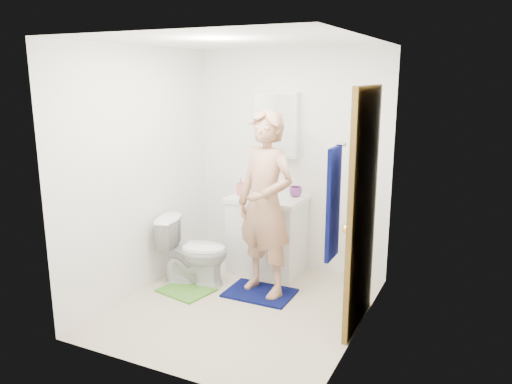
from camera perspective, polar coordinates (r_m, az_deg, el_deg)
floor at (r=4.83m, az=-1.69°, el=-13.03°), size 2.20×2.40×0.02m
ceiling at (r=4.34m, az=-1.92°, el=16.98°), size 2.20×2.40×0.02m
wall_back at (r=5.51m, az=4.06°, el=3.52°), size 2.20×0.02×2.40m
wall_front at (r=3.43m, az=-11.21°, el=-2.68°), size 2.20×0.02×2.40m
wall_left at (r=5.03m, az=-13.08°, el=2.28°), size 0.02×2.40×2.40m
wall_right at (r=4.05m, az=12.27°, el=-0.31°), size 0.02×2.40×2.40m
vanity_cabinet at (r=5.50m, az=1.31°, el=-5.07°), size 0.75×0.55×0.80m
countertop at (r=5.38m, az=1.33°, el=-0.77°), size 0.79×0.59×0.05m
sink_basin at (r=5.37m, az=1.34°, el=-0.61°), size 0.40×0.40×0.03m
faucet at (r=5.52m, az=2.12°, el=0.50°), size 0.03×0.03×0.12m
medicine_cabinet at (r=5.45m, az=2.37°, el=7.68°), size 0.50×0.12×0.70m
mirror_panel at (r=5.39m, az=2.11°, el=7.63°), size 0.46×0.01×0.66m
door at (r=4.24m, az=12.05°, el=-2.12°), size 0.05×0.80×2.05m
door_knob at (r=3.97m, az=10.31°, el=-4.21°), size 0.07×0.07×0.07m
towel at (r=3.52m, az=8.82°, el=-1.35°), size 0.03×0.24×0.80m
towel_hook at (r=3.43m, az=9.70°, el=5.39°), size 0.06×0.02×0.02m
toilet at (r=5.22m, az=-7.11°, el=-6.68°), size 0.78×0.56×0.72m
bath_mat at (r=5.06m, az=0.43°, el=-11.46°), size 0.66×0.48×0.02m
green_rug at (r=5.17m, az=-7.96°, el=-11.04°), size 0.56×0.51×0.02m
soap_dispenser at (r=5.44m, az=-1.75°, el=0.63°), size 0.10×0.10×0.18m
toothbrush_cup at (r=5.37m, az=4.55°, el=0.05°), size 0.18×0.18×0.11m
man at (r=4.77m, az=1.07°, el=-1.43°), size 0.75×0.61×1.80m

